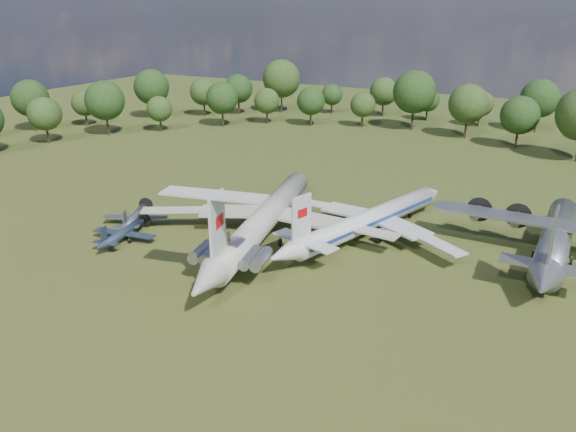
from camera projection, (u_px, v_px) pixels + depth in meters
The scene contains 7 objects.
ground at pixel (264, 237), 82.60m from camera, with size 300.00×300.00×0.00m, color #224316.
il62_airliner at pixel (265, 223), 81.02m from camera, with size 38.69×50.30×4.93m, color beige, non-canonical shape.
tu104_jet at pixel (369, 223), 81.93m from camera, with size 31.44×41.92×4.19m, color silver, non-canonical shape.
an12_transport at pixel (555, 243), 74.57m from camera, with size 32.83×36.69×4.83m, color #9EA1A6, non-canonical shape.
small_prop_west at pixel (123, 235), 80.66m from camera, with size 9.61×13.10×1.92m, color #151C30, non-canonical shape.
small_prop_northwest at pixel (135, 219), 86.52m from camera, with size 9.87×13.46×1.97m, color #96999D, non-canonical shape.
person_on_il62 at pixel (228, 238), 67.42m from camera, with size 0.66×0.43×1.81m, color #97764C.
Camera 1 is at (38.54, -65.66, 32.37)m, focal length 35.00 mm.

